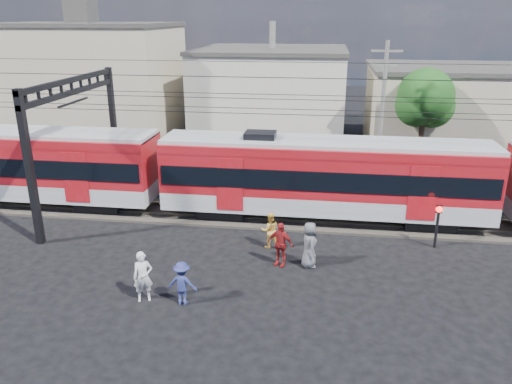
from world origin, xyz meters
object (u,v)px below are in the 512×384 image
pedestrian_c (182,283)px  pedestrian_a (143,277)px  commuter_train (329,175)px  crossing_signal (438,218)px

pedestrian_c → pedestrian_a: bearing=2.6°
commuter_train → pedestrian_c: bearing=-120.7°
pedestrian_c → crossing_signal: bearing=-144.4°
commuter_train → crossing_signal: bearing=-26.8°
commuter_train → crossing_signal: (4.84, -2.45, -1.00)m
pedestrian_a → pedestrian_c: 1.47m
pedestrian_c → crossing_signal: 11.65m
commuter_train → crossing_signal: size_ratio=24.86×
pedestrian_c → crossing_signal: size_ratio=0.81×
commuter_train → pedestrian_c: size_ratio=30.52×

